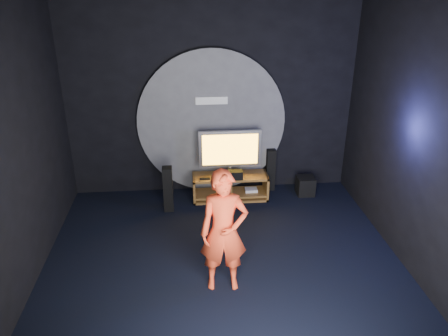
# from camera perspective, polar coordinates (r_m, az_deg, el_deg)

# --- Properties ---
(floor) EXTENTS (5.00, 5.00, 0.00)m
(floor) POSITION_cam_1_polar(r_m,az_deg,el_deg) (6.16, 0.04, -13.04)
(floor) COLOR black
(floor) RESTS_ON ground
(back_wall) EXTENTS (5.00, 0.04, 3.50)m
(back_wall) POSITION_cam_1_polar(r_m,az_deg,el_deg) (7.66, -1.69, 9.23)
(back_wall) COLOR black
(back_wall) RESTS_ON ground
(front_wall) EXTENTS (5.00, 0.04, 3.50)m
(front_wall) POSITION_cam_1_polar(r_m,az_deg,el_deg) (3.13, 4.39, -15.14)
(front_wall) COLOR black
(front_wall) RESTS_ON ground
(left_wall) EXTENTS (0.04, 5.00, 3.50)m
(left_wall) POSITION_cam_1_polar(r_m,az_deg,el_deg) (5.65, -26.08, 1.13)
(left_wall) COLOR black
(left_wall) RESTS_ON ground
(right_wall) EXTENTS (0.04, 5.00, 3.50)m
(right_wall) POSITION_cam_1_polar(r_m,az_deg,el_deg) (6.04, 24.42, 2.83)
(right_wall) COLOR black
(right_wall) RESTS_ON ground
(wall_disc_panel) EXTENTS (2.60, 0.11, 2.60)m
(wall_disc_panel) POSITION_cam_1_polar(r_m,az_deg,el_deg) (7.73, -1.63, 5.91)
(wall_disc_panel) COLOR #515156
(wall_disc_panel) RESTS_ON ground
(media_console) EXTENTS (1.33, 0.45, 0.45)m
(media_console) POSITION_cam_1_polar(r_m,az_deg,el_deg) (7.82, 0.86, -2.66)
(media_console) COLOR olive
(media_console) RESTS_ON ground
(tv) EXTENTS (1.08, 0.22, 0.81)m
(tv) POSITION_cam_1_polar(r_m,az_deg,el_deg) (7.59, 0.78, 2.27)
(tv) COLOR #A8A8B0
(tv) RESTS_ON media_console
(center_speaker) EXTENTS (0.40, 0.15, 0.15)m
(center_speaker) POSITION_cam_1_polar(r_m,az_deg,el_deg) (7.54, 0.93, -0.92)
(center_speaker) COLOR black
(center_speaker) RESTS_ON media_console
(remote) EXTENTS (0.18, 0.05, 0.02)m
(remote) POSITION_cam_1_polar(r_m,az_deg,el_deg) (7.56, -2.51, -1.41)
(remote) COLOR black
(remote) RESTS_ON media_console
(tower_speaker_left) EXTENTS (0.16, 0.18, 0.79)m
(tower_speaker_left) POSITION_cam_1_polar(r_m,az_deg,el_deg) (7.40, -7.33, -2.75)
(tower_speaker_left) COLOR black
(tower_speaker_left) RESTS_ON ground
(tower_speaker_right) EXTENTS (0.16, 0.18, 0.79)m
(tower_speaker_right) POSITION_cam_1_polar(r_m,az_deg,el_deg) (8.11, 6.08, -0.19)
(tower_speaker_right) COLOR black
(tower_speaker_right) RESTS_ON ground
(subwoofer) EXTENTS (0.31, 0.31, 0.34)m
(subwoofer) POSITION_cam_1_polar(r_m,az_deg,el_deg) (8.10, 10.58, -2.28)
(subwoofer) COLOR black
(subwoofer) RESTS_ON ground
(player) EXTENTS (0.60, 0.41, 1.63)m
(player) POSITION_cam_1_polar(r_m,az_deg,el_deg) (5.42, -0.03, -8.33)
(player) COLOR #EF4220
(player) RESTS_ON ground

